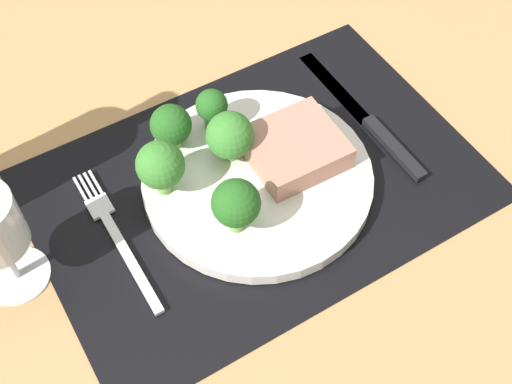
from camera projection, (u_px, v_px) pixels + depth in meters
The scene contains 11 objects.
ground_plane at pixel (257, 193), 74.97cm from camera, with size 140.00×110.00×3.00cm, color tan.
placemat at pixel (257, 184), 73.63cm from camera, with size 47.18×32.18×0.30cm, color black.
plate at pixel (258, 179), 72.85cm from camera, with size 24.75×24.75×1.60cm, color silver.
steak at pixel (293, 147), 72.54cm from camera, with size 9.61×8.89×2.91cm, color tan.
broccoli_near_fork at pixel (236, 204), 65.04cm from camera, with size 4.87×4.87×6.63cm.
broccoli_back_left at pixel (212, 107), 73.67cm from camera, with size 3.56×3.56×5.17cm.
broccoli_near_steak at pixel (160, 166), 67.81cm from camera, with size 5.01×5.01×6.65cm.
broccoli_front_edge at pixel (230, 135), 70.58cm from camera, with size 5.09×5.09×6.24cm.
broccoli_center at pixel (171, 126), 72.20cm from camera, with size 4.51×4.51×5.38cm.
fork at pixel (117, 237), 69.23cm from camera, with size 2.40×19.20×0.50cm.
knife at pixel (370, 123), 78.17cm from camera, with size 1.80×23.00×0.80cm.
Camera 1 is at (-22.58, -37.19, 59.55)cm, focal length 47.65 mm.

